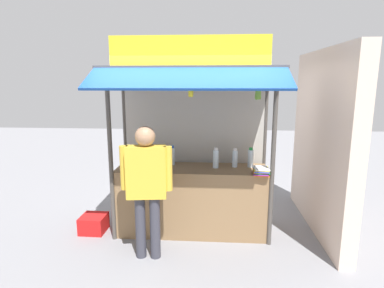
{
  "coord_description": "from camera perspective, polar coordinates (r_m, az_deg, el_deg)",
  "views": [
    {
      "loc": [
        0.31,
        -4.36,
        2.2
      ],
      "look_at": [
        0.0,
        0.0,
        1.32
      ],
      "focal_mm": 29.54,
      "sensor_mm": 36.0,
      "label": 1
    }
  ],
  "objects": [
    {
      "name": "neighbour_wall",
      "position": [
        5.0,
        22.44,
        0.32
      ],
      "size": [
        0.2,
        2.4,
        2.64
      ],
      "primitive_type": "cube",
      "color": "beige",
      "rests_on": "ground"
    },
    {
      "name": "plastic_crate",
      "position": [
        5.04,
        -17.32,
        -13.54
      ],
      "size": [
        0.36,
        0.36,
        0.25
      ],
      "primitive_type": "cube",
      "rotation": [
        0.0,
        0.0,
        -0.02
      ],
      "color": "red",
      "rests_on": "ground"
    },
    {
      "name": "stall_structure",
      "position": [
        4.5,
        0.09,
        4.21
      ],
      "size": [
        2.36,
        1.47,
        2.73
      ],
      "color": "#4C4742",
      "rests_on": "ground"
    },
    {
      "name": "water_bottle_back_left",
      "position": [
        4.71,
        -7.04,
        -2.14
      ],
      "size": [
        0.08,
        0.08,
        0.29
      ],
      "color": "silver",
      "rests_on": "stall_counter"
    },
    {
      "name": "stall_counter",
      "position": [
        4.7,
        0.0,
        -10.06
      ],
      "size": [
        2.16,
        0.64,
        0.97
      ],
      "primitive_type": "cube",
      "color": "olive",
      "rests_on": "ground"
    },
    {
      "name": "water_bottle_front_right",
      "position": [
        4.69,
        -3.6,
        -2.14
      ],
      "size": [
        0.08,
        0.08,
        0.29
      ],
      "color": "silver",
      "rests_on": "stall_counter"
    },
    {
      "name": "ground_plane",
      "position": [
        4.9,
        0.0,
        -15.37
      ],
      "size": [
        20.0,
        20.0,
        0.0
      ],
      "primitive_type": "plane",
      "color": "gray"
    },
    {
      "name": "water_bottle_right",
      "position": [
        4.63,
        10.53,
        -2.5
      ],
      "size": [
        0.08,
        0.08,
        0.29
      ],
      "color": "silver",
      "rests_on": "stall_counter"
    },
    {
      "name": "magazine_stack_rear_center",
      "position": [
        4.54,
        -7.48,
        -4.05
      ],
      "size": [
        0.25,
        0.27,
        0.06
      ],
      "color": "orange",
      "rests_on": "stall_counter"
    },
    {
      "name": "water_bottle_front_left",
      "position": [
        4.52,
        4.31,
        -2.62
      ],
      "size": [
        0.08,
        0.08,
        0.3
      ],
      "color": "silver",
      "rests_on": "stall_counter"
    },
    {
      "name": "banana_bunch_rightmost",
      "position": [
        3.98,
        11.85,
        8.77
      ],
      "size": [
        0.09,
        0.09,
        0.28
      ],
      "color": "#332D23"
    },
    {
      "name": "water_bottle_center",
      "position": [
        4.8,
        -11.43,
        -2.29
      ],
      "size": [
        0.07,
        0.07,
        0.25
      ],
      "color": "silver",
      "rests_on": "stall_counter"
    },
    {
      "name": "vendor_person",
      "position": [
        3.89,
        -8.23,
        -6.57
      ],
      "size": [
        0.64,
        0.26,
        1.68
      ],
      "rotation": [
        0.0,
        0.0,
        0.12
      ],
      "color": "#383842",
      "rests_on": "ground"
    },
    {
      "name": "magazine_stack_left",
      "position": [
        4.33,
        12.34,
        -4.78
      ],
      "size": [
        0.22,
        0.3,
        0.09
      ],
      "color": "orange",
      "rests_on": "stall_counter"
    },
    {
      "name": "banana_bunch_inner_left",
      "position": [
        3.96,
        -0.2,
        9.48
      ],
      "size": [
        0.08,
        0.08,
        0.25
      ],
      "color": "#332D23"
    },
    {
      "name": "water_bottle_back_right",
      "position": [
        4.6,
        7.76,
        -2.57
      ],
      "size": [
        0.08,
        0.08,
        0.28
      ],
      "color": "silver",
      "rests_on": "stall_counter"
    }
  ]
}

